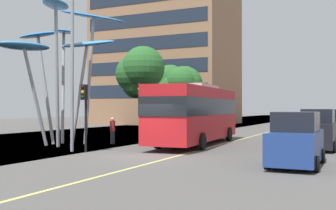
{
  "coord_description": "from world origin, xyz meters",
  "views": [
    {
      "loc": [
        9.59,
        -17.16,
        2.3
      ],
      "look_at": [
        -1.33,
        6.18,
        2.5
      ],
      "focal_mm": 43.73,
      "sensor_mm": 36.0,
      "label": 1
    }
  ],
  "objects_px": {
    "car_parked_mid": "(318,131)",
    "traffic_light_kerb_near": "(85,103)",
    "car_side_street": "(330,123)",
    "car_far_side": "(331,121)",
    "car_parked_near": "(296,141)",
    "no_entry_sign": "(156,116)",
    "red_bus": "(196,112)",
    "street_lamp": "(77,45)",
    "traffic_light_kerb_far": "(140,100)",
    "traffic_light_opposite": "(187,107)",
    "car_parked_far": "(320,128)",
    "leaf_sculpture": "(62,39)",
    "pedestrian": "(113,131)",
    "traffic_light_island_mid": "(179,101)"
  },
  "relations": [
    {
      "from": "traffic_light_kerb_far",
      "to": "car_parked_near",
      "type": "distance_m",
      "value": 12.51
    },
    {
      "from": "car_parked_near",
      "to": "traffic_light_island_mid",
      "type": "bearing_deg",
      "value": 130.67
    },
    {
      "from": "car_parked_mid",
      "to": "traffic_light_kerb_near",
      "type": "bearing_deg",
      "value": -148.9
    },
    {
      "from": "traffic_light_kerb_far",
      "to": "no_entry_sign",
      "type": "bearing_deg",
      "value": 102.0
    },
    {
      "from": "car_parked_near",
      "to": "traffic_light_opposite",
      "type": "bearing_deg",
      "value": 126.17
    },
    {
      "from": "red_bus",
      "to": "traffic_light_kerb_near",
      "type": "xyz_separation_m",
      "value": [
        -3.62,
        -6.71,
        0.5
      ]
    },
    {
      "from": "car_side_street",
      "to": "car_far_side",
      "type": "xyz_separation_m",
      "value": [
        -0.34,
        6.06,
        -0.02
      ]
    },
    {
      "from": "car_side_street",
      "to": "car_far_side",
      "type": "bearing_deg",
      "value": 93.24
    },
    {
      "from": "traffic_light_opposite",
      "to": "car_parked_far",
      "type": "bearing_deg",
      "value": -10.57
    },
    {
      "from": "leaf_sculpture",
      "to": "no_entry_sign",
      "type": "distance_m",
      "value": 8.83
    },
    {
      "from": "traffic_light_kerb_far",
      "to": "car_parked_near",
      "type": "height_order",
      "value": "traffic_light_kerb_far"
    },
    {
      "from": "traffic_light_kerb_far",
      "to": "street_lamp",
      "type": "xyz_separation_m",
      "value": [
        -0.67,
        -5.76,
        2.78
      ]
    },
    {
      "from": "red_bus",
      "to": "car_far_side",
      "type": "distance_m",
      "value": 19.51
    },
    {
      "from": "traffic_light_kerb_near",
      "to": "car_parked_near",
      "type": "height_order",
      "value": "traffic_light_kerb_near"
    },
    {
      "from": "leaf_sculpture",
      "to": "car_side_street",
      "type": "xyz_separation_m",
      "value": [
        14.85,
        15.77,
        -5.62
      ]
    },
    {
      "from": "traffic_light_kerb_near",
      "to": "no_entry_sign",
      "type": "height_order",
      "value": "traffic_light_kerb_near"
    },
    {
      "from": "street_lamp",
      "to": "no_entry_sign",
      "type": "relative_size",
      "value": 3.52
    },
    {
      "from": "red_bus",
      "to": "car_parked_near",
      "type": "relative_size",
      "value": 2.66
    },
    {
      "from": "car_parked_near",
      "to": "car_side_street",
      "type": "bearing_deg",
      "value": 89.67
    },
    {
      "from": "pedestrian",
      "to": "no_entry_sign",
      "type": "bearing_deg",
      "value": 81.27
    },
    {
      "from": "street_lamp",
      "to": "pedestrian",
      "type": "xyz_separation_m",
      "value": [
        -0.86,
        4.83,
        -4.77
      ]
    },
    {
      "from": "car_far_side",
      "to": "street_lamp",
      "type": "xyz_separation_m",
      "value": [
        -11.04,
        -24.86,
        4.61
      ]
    },
    {
      "from": "traffic_light_island_mid",
      "to": "car_parked_far",
      "type": "bearing_deg",
      "value": 3.63
    },
    {
      "from": "red_bus",
      "to": "traffic_light_opposite",
      "type": "distance_m",
      "value": 8.37
    },
    {
      "from": "traffic_light_kerb_near",
      "to": "traffic_light_kerb_far",
      "type": "distance_m",
      "value": 5.86
    },
    {
      "from": "car_parked_mid",
      "to": "pedestrian",
      "type": "relative_size",
      "value": 2.47
    },
    {
      "from": "traffic_light_kerb_near",
      "to": "pedestrian",
      "type": "bearing_deg",
      "value": 106.45
    },
    {
      "from": "car_parked_far",
      "to": "no_entry_sign",
      "type": "distance_m",
      "value": 11.6
    },
    {
      "from": "traffic_light_kerb_near",
      "to": "car_parked_near",
      "type": "distance_m",
      "value": 10.81
    },
    {
      "from": "traffic_light_opposite",
      "to": "street_lamp",
      "type": "relative_size",
      "value": 0.36
    },
    {
      "from": "red_bus",
      "to": "pedestrian",
      "type": "relative_size",
      "value": 6.86
    },
    {
      "from": "leaf_sculpture",
      "to": "traffic_light_kerb_near",
      "type": "bearing_deg",
      "value": -37.6
    },
    {
      "from": "car_far_side",
      "to": "street_lamp",
      "type": "height_order",
      "value": "street_lamp"
    },
    {
      "from": "car_side_street",
      "to": "no_entry_sign",
      "type": "bearing_deg",
      "value": -141.22
    },
    {
      "from": "red_bus",
      "to": "car_parked_mid",
      "type": "bearing_deg",
      "value": -1.04
    },
    {
      "from": "red_bus",
      "to": "traffic_light_island_mid",
      "type": "xyz_separation_m",
      "value": [
        -3.33,
        4.86,
        0.79
      ]
    },
    {
      "from": "street_lamp",
      "to": "car_parked_near",
      "type": "bearing_deg",
      "value": -3.12
    },
    {
      "from": "traffic_light_kerb_near",
      "to": "traffic_light_kerb_far",
      "type": "relative_size",
      "value": 0.9
    },
    {
      "from": "traffic_light_island_mid",
      "to": "car_far_side",
      "type": "height_order",
      "value": "traffic_light_island_mid"
    },
    {
      "from": "traffic_light_opposite",
      "to": "car_parked_mid",
      "type": "distance_m",
      "value": 13.44
    },
    {
      "from": "traffic_light_island_mid",
      "to": "no_entry_sign",
      "type": "xyz_separation_m",
      "value": [
        -1.02,
        -1.93,
        -1.14
      ]
    },
    {
      "from": "traffic_light_opposite",
      "to": "car_parked_far",
      "type": "xyz_separation_m",
      "value": [
        10.65,
        -1.99,
        -1.44
      ]
    },
    {
      "from": "street_lamp",
      "to": "traffic_light_kerb_far",
      "type": "bearing_deg",
      "value": 83.4
    },
    {
      "from": "red_bus",
      "to": "leaf_sculpture",
      "type": "xyz_separation_m",
      "value": [
        -7.67,
        -3.59,
        4.59
      ]
    },
    {
      "from": "traffic_light_opposite",
      "to": "car_parked_far",
      "type": "relative_size",
      "value": 0.85
    },
    {
      "from": "red_bus",
      "to": "car_parked_near",
      "type": "height_order",
      "value": "red_bus"
    },
    {
      "from": "traffic_light_opposite",
      "to": "no_entry_sign",
      "type": "xyz_separation_m",
      "value": [
        -0.64,
        -4.57,
        -0.66
      ]
    },
    {
      "from": "car_parked_near",
      "to": "no_entry_sign",
      "type": "relative_size",
      "value": 1.7
    },
    {
      "from": "car_parked_mid",
      "to": "pedestrian",
      "type": "height_order",
      "value": "car_parked_mid"
    },
    {
      "from": "red_bus",
      "to": "no_entry_sign",
      "type": "bearing_deg",
      "value": 146.03
    }
  ]
}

